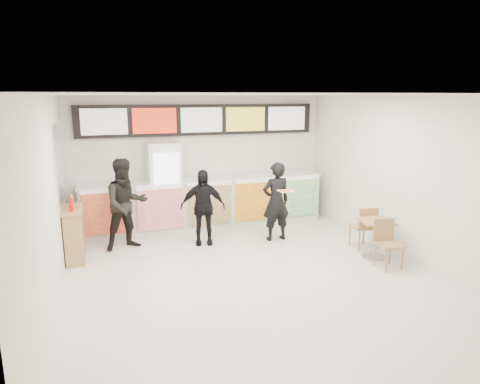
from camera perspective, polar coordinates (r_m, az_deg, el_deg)
name	(u,v)px	position (r m, az deg, el deg)	size (l,w,h in m)	color
floor	(253,278)	(7.30, 1.73, -11.43)	(7.00, 7.00, 0.00)	beige
ceiling	(254,95)	(6.66, 1.90, 12.84)	(7.00, 7.00, 0.00)	white
wall_back	(201,160)	(10.12, -5.23, 4.21)	(6.00, 6.00, 0.00)	silver
wall_left	(49,206)	(6.43, -24.07, -1.74)	(7.00, 7.00, 0.00)	silver
wall_right	(408,179)	(8.35, 21.46, 1.58)	(7.00, 7.00, 0.00)	silver
service_counter	(206,203)	(9.91, -4.56, -1.43)	(5.56, 0.77, 1.14)	silver
menu_board	(201,120)	(9.94, -5.22, 9.56)	(5.50, 0.14, 0.70)	black
drinks_fridge	(165,187)	(9.65, -10.01, 0.64)	(0.70, 0.67, 2.00)	white
mirror_panel	(60,163)	(8.79, -22.85, 3.63)	(0.01, 2.00, 1.50)	#B2B7BF
customer_main	(276,202)	(8.95, 4.82, -1.27)	(0.61, 0.40, 1.66)	black
customer_left	(126,204)	(8.69, -14.95, -1.58)	(0.88, 0.68, 1.81)	black
customer_mid	(203,207)	(8.72, -5.00, -2.03)	(0.91, 0.38, 1.55)	black
pizza_slice	(285,191)	(8.47, 6.08, 0.18)	(0.36, 0.36, 0.02)	beige
cafe_table	(375,232)	(8.40, 17.57, -5.07)	(0.67, 1.52, 0.86)	#A2774A
condiment_ledge	(74,234)	(8.48, -21.23, -5.19)	(0.36, 0.88, 1.18)	#A2774A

